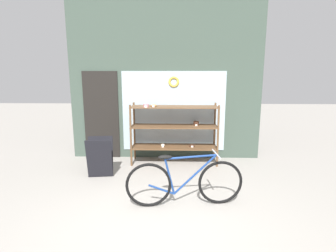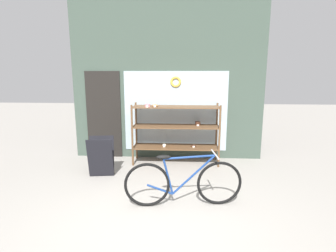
% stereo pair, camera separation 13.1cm
% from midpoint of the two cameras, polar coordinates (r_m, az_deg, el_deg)
% --- Properties ---
extents(ground_plane, '(30.00, 30.00, 0.00)m').
position_cam_midpoint_polar(ground_plane, '(3.87, -1.86, -20.40)').
color(ground_plane, gray).
extents(storefront_facade, '(4.55, 0.13, 3.72)m').
position_cam_midpoint_polar(storefront_facade, '(6.27, 0.04, 9.09)').
color(storefront_facade, '#3D4C42').
rests_on(storefront_facade, ground_plane).
extents(display_case, '(1.96, 0.55, 1.38)m').
position_cam_midpoint_polar(display_case, '(5.97, 2.32, -0.35)').
color(display_case, brown).
rests_on(display_case, ground_plane).
extents(bicycle, '(1.83, 0.46, 0.84)m').
position_cam_midpoint_polar(bicycle, '(4.16, 4.22, -12.18)').
color(bicycle, black).
rests_on(bicycle, ground_plane).
extents(sandwich_board, '(0.53, 0.44, 0.80)m').
position_cam_midpoint_polar(sandwich_board, '(5.41, -13.70, -6.55)').
color(sandwich_board, black).
rests_on(sandwich_board, ground_plane).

